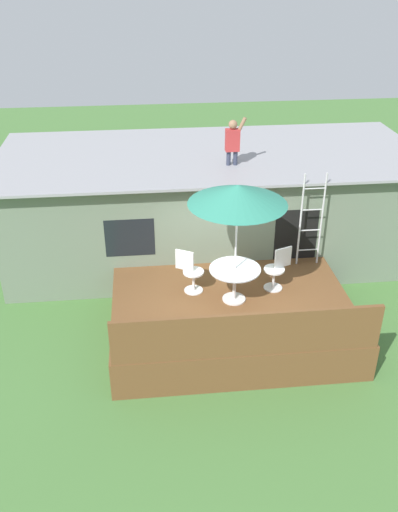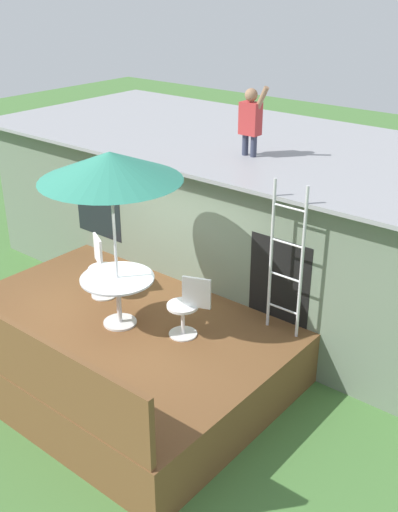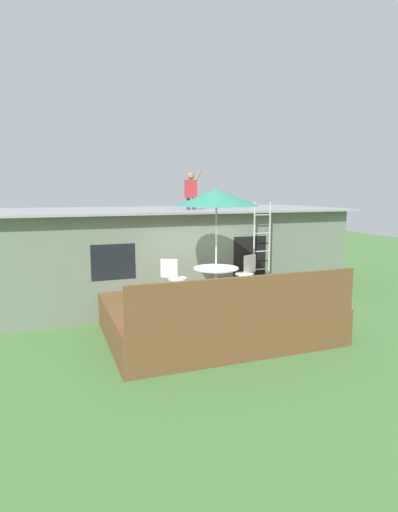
% 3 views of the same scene
% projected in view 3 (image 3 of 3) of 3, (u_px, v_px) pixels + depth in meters
% --- Properties ---
extents(ground_plane, '(40.00, 40.00, 0.00)m').
position_uv_depth(ground_plane, '(214.00, 333.00, 9.71)').
color(ground_plane, '#477538').
extents(house, '(10.50, 4.50, 2.76)m').
position_uv_depth(house, '(170.00, 253.00, 12.83)').
color(house, slate).
rests_on(house, ground).
extents(deck, '(4.91, 3.61, 0.80)m').
position_uv_depth(deck, '(214.00, 316.00, 9.65)').
color(deck, brown).
rests_on(deck, ground).
extents(deck_railing, '(4.81, 0.08, 0.90)m').
position_uv_depth(deck_railing, '(250.00, 299.00, 7.89)').
color(deck_railing, brown).
rests_on(deck_railing, deck).
extents(patio_table, '(1.04, 1.04, 0.74)m').
position_uv_depth(patio_table, '(216.00, 274.00, 9.55)').
color(patio_table, silver).
rests_on(patio_table, deck).
extents(patio_umbrella, '(1.90, 1.90, 2.54)m').
position_uv_depth(patio_umbrella, '(216.00, 198.00, 9.27)').
color(patio_umbrella, silver).
rests_on(patio_umbrella, deck).
extents(step_ladder, '(0.52, 0.04, 2.20)m').
position_uv_depth(step_ladder, '(262.00, 242.00, 11.35)').
color(step_ladder, silver).
rests_on(step_ladder, deck).
extents(person_figure, '(0.47, 0.20, 1.11)m').
position_uv_depth(person_figure, '(191.00, 188.00, 11.82)').
color(person_figure, '#33384C').
rests_on(person_figure, house).
extents(patio_chair_left, '(0.58, 0.44, 0.92)m').
position_uv_depth(patio_chair_left, '(175.00, 279.00, 9.70)').
color(patio_chair_left, silver).
rests_on(patio_chair_left, deck).
extents(patio_chair_right, '(0.60, 0.44, 0.92)m').
position_uv_depth(patio_chair_right, '(246.00, 274.00, 10.25)').
color(patio_chair_right, silver).
rests_on(patio_chair_right, deck).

